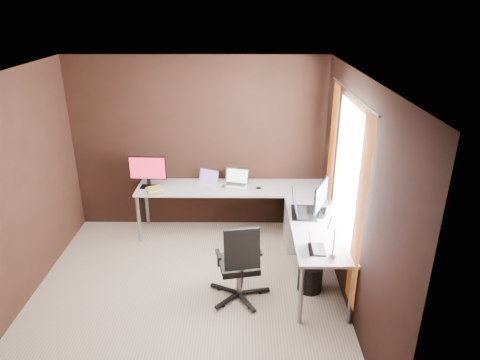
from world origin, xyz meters
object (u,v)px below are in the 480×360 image
Objects in this scene: monitor_left at (148,170)px; laptop_black_big at (300,209)px; drawer_pedestal at (301,226)px; monitor_right at (321,197)px; desk_lamp at (327,226)px; wastebasket at (310,277)px; office_chair at (239,277)px; laptop_silver at (236,182)px; laptop_black_small at (315,247)px; book_stack at (155,190)px; laptop_white at (207,181)px.

monitor_left reaches higher than laptop_black_big.
laptop_black_big is (-0.09, -0.46, 0.49)m from drawer_pedestal.
monitor_left reaches higher than monitor_right.
laptop_black_big is at bearing 74.56° from desk_lamp.
laptop_black_big is 0.82m from wastebasket.
desk_lamp reaches higher than laptop_black_big.
drawer_pedestal is 0.62× the size of office_chair.
laptop_silver is 0.87× the size of laptop_black_big.
monitor_left is (-2.12, 0.34, 0.68)m from drawer_pedestal.
laptop_silver is at bearing 29.42° from laptop_black_small.
laptop_black_big reaches higher than book_stack.
laptop_silver is 1.91m from laptop_black_small.
laptop_black_small is at bearing -49.14° from laptop_silver.
book_stack is 2.57m from desk_lamp.
laptop_silver reaches higher than laptop_white.
wastebasket is at bearing -43.35° from laptop_silver.
laptop_silver is at bearing 13.20° from book_stack.
laptop_white is 0.37× the size of office_chair.
wastebasket is (1.30, -1.42, -0.61)m from laptop_white.
monitor_left is 0.32m from book_stack.
drawer_pedestal is 1.00m from wastebasket.
drawer_pedestal is 2.34× the size of laptop_black_small.
desk_lamp is at bearing -125.54° from laptop_black_small.
monitor_right is (0.14, -0.50, 0.67)m from drawer_pedestal.
office_chair is (0.47, -1.59, -0.49)m from laptop_white.
laptop_black_small is at bearing -168.06° from monitor_right.
book_stack is at bearing 120.86° from office_chair.
laptop_silver is at bearing 5.63° from monitor_left.
wastebasket is at bearing 0.26° from office_chair.
monitor_left is 2.41m from monitor_right.
drawer_pedestal is 1.42m from office_chair.
laptop_silver is 1.53× the size of laptop_black_small.
drawer_pedestal is 1.24× the size of monitor_right.
wastebasket is at bearing -29.76° from book_stack.
monitor_right is at bearing -73.87° from drawer_pedestal.
laptop_black_big is at bearing 32.16° from office_chair.
drawer_pedestal is at bearing -4.30° from book_stack.
book_stack is (-1.10, -0.26, -0.02)m from laptop_silver.
book_stack is 0.80× the size of wastebasket.
monitor_right is 1.23× the size of laptop_silver.
monitor_right is 1.36m from office_chair.
drawer_pedestal is 1.57m from desk_lamp.
wastebasket is at bearing -29.71° from monitor_left.
monitor_left is at bearing -147.99° from laptop_white.
wastebasket is at bearing -167.05° from laptop_black_big.
laptop_white reaches higher than book_stack.
monitor_left is 2.77m from desk_lamp.
office_chair is at bearing 137.38° from laptop_black_big.
laptop_white is at bearing 102.57° from desk_lamp.
monitor_left is 2.63m from wastebasket.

